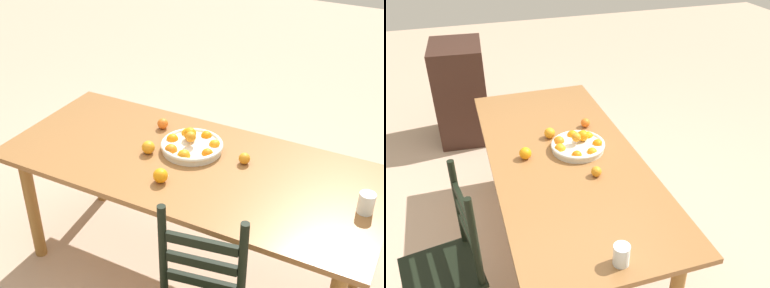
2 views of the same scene
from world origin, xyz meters
The scene contains 8 objects.
ground_plane centered at (0.00, 0.00, 0.00)m, with size 12.00×12.00×0.00m, color tan.
dining_table centered at (0.00, 0.00, 0.66)m, with size 2.01×0.88×0.76m.
fruit_bowl centered at (0.05, -0.10, 0.79)m, with size 0.34×0.34×0.12m.
orange_loose_0 centered at (0.05, 0.23, 0.79)m, with size 0.07×0.07×0.07m, color orange.
orange_loose_1 centered at (-0.25, -0.12, 0.79)m, with size 0.06×0.06×0.06m, color orange.
orange_loose_2 centered at (0.24, 0.03, 0.79)m, with size 0.07×0.07×0.07m, color orange.
orange_loose_3 centered at (0.31, -0.24, 0.79)m, with size 0.06×0.06×0.06m, color orange.
drinking_glass centered at (-0.89, 0.00, 0.81)m, with size 0.07×0.07×0.10m, color silver.
Camera 1 is at (-1.06, 2.00, 2.23)m, focal length 48.39 mm.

